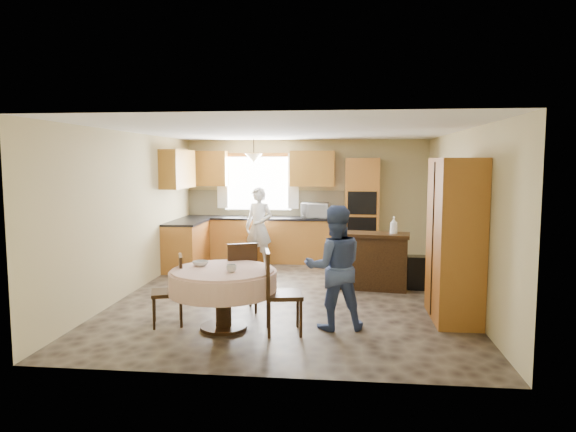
# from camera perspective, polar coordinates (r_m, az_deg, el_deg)

# --- Properties ---
(floor) EXTENTS (5.00, 6.00, 0.01)m
(floor) POSITION_cam_1_polar(r_m,az_deg,el_deg) (7.95, 0.30, -8.86)
(floor) COLOR brown
(floor) RESTS_ON ground
(ceiling) EXTENTS (5.00, 6.00, 0.01)m
(ceiling) POSITION_cam_1_polar(r_m,az_deg,el_deg) (7.70, 0.31, 9.43)
(ceiling) COLOR white
(ceiling) RESTS_ON wall_back
(wall_back) EXTENTS (5.00, 0.02, 2.50)m
(wall_back) POSITION_cam_1_polar(r_m,az_deg,el_deg) (10.70, 1.96, 1.77)
(wall_back) COLOR tan
(wall_back) RESTS_ON floor
(wall_front) EXTENTS (5.00, 0.02, 2.50)m
(wall_front) POSITION_cam_1_polar(r_m,az_deg,el_deg) (4.78, -3.41, -3.52)
(wall_front) COLOR tan
(wall_front) RESTS_ON floor
(wall_left) EXTENTS (0.02, 6.00, 2.50)m
(wall_left) POSITION_cam_1_polar(r_m,az_deg,el_deg) (8.36, -17.00, 0.32)
(wall_left) COLOR tan
(wall_left) RESTS_ON floor
(wall_right) EXTENTS (0.02, 6.00, 2.50)m
(wall_right) POSITION_cam_1_polar(r_m,az_deg,el_deg) (7.87, 18.72, -0.07)
(wall_right) COLOR tan
(wall_right) RESTS_ON floor
(window) EXTENTS (1.40, 0.03, 1.10)m
(window) POSITION_cam_1_polar(r_m,az_deg,el_deg) (10.78, -3.36, 3.65)
(window) COLOR white
(window) RESTS_ON wall_back
(curtain_left) EXTENTS (0.22, 0.02, 1.15)m
(curtain_left) POSITION_cam_1_polar(r_m,az_deg,el_deg) (10.88, -7.31, 3.90)
(curtain_left) COLOR white
(curtain_left) RESTS_ON wall_back
(curtain_right) EXTENTS (0.22, 0.02, 1.15)m
(curtain_right) POSITION_cam_1_polar(r_m,az_deg,el_deg) (10.63, 0.59, 3.90)
(curtain_right) COLOR white
(curtain_right) RESTS_ON wall_back
(base_cab_back) EXTENTS (3.30, 0.60, 0.88)m
(base_cab_back) POSITION_cam_1_polar(r_m,az_deg,el_deg) (10.60, -2.77, -2.69)
(base_cab_back) COLOR #C18033
(base_cab_back) RESTS_ON floor
(counter_back) EXTENTS (3.30, 0.64, 0.04)m
(counter_back) POSITION_cam_1_polar(r_m,az_deg,el_deg) (10.54, -2.78, -0.22)
(counter_back) COLOR black
(counter_back) RESTS_ON base_cab_back
(base_cab_left) EXTENTS (0.60, 1.20, 0.88)m
(base_cab_left) POSITION_cam_1_polar(r_m,az_deg,el_deg) (10.04, -11.23, -3.29)
(base_cab_left) COLOR #C18033
(base_cab_left) RESTS_ON floor
(counter_left) EXTENTS (0.64, 1.20, 0.04)m
(counter_left) POSITION_cam_1_polar(r_m,az_deg,el_deg) (9.97, -11.28, -0.68)
(counter_left) COLOR black
(counter_left) RESTS_ON base_cab_left
(backsplash) EXTENTS (3.30, 0.02, 0.55)m
(backsplash) POSITION_cam_1_polar(r_m,az_deg,el_deg) (10.80, -2.55, 1.43)
(backsplash) COLOR beige
(backsplash) RESTS_ON wall_back
(wall_cab_left) EXTENTS (0.85, 0.33, 0.72)m
(wall_cab_left) POSITION_cam_1_polar(r_m,az_deg,el_deg) (10.86, -8.99, 5.24)
(wall_cab_left) COLOR #BD822F
(wall_cab_left) RESTS_ON wall_back
(wall_cab_right) EXTENTS (0.90, 0.33, 0.72)m
(wall_cab_right) POSITION_cam_1_polar(r_m,az_deg,el_deg) (10.50, 2.72, 5.29)
(wall_cab_right) COLOR #BD822F
(wall_cab_right) RESTS_ON wall_back
(wall_cab_side) EXTENTS (0.33, 1.20, 0.72)m
(wall_cab_side) POSITION_cam_1_polar(r_m,az_deg,el_deg) (9.95, -12.15, 5.12)
(wall_cab_side) COLOR #BD822F
(wall_cab_side) RESTS_ON wall_left
(oven_tower) EXTENTS (0.66, 0.62, 2.12)m
(oven_tower) POSITION_cam_1_polar(r_m,az_deg,el_deg) (10.39, 8.17, 0.53)
(oven_tower) COLOR #C18033
(oven_tower) RESTS_ON floor
(oven_upper) EXTENTS (0.56, 0.01, 0.45)m
(oven_upper) POSITION_cam_1_polar(r_m,az_deg,el_deg) (10.06, 8.24, 1.43)
(oven_upper) COLOR black
(oven_upper) RESTS_ON oven_tower
(oven_lower) EXTENTS (0.56, 0.01, 0.45)m
(oven_lower) POSITION_cam_1_polar(r_m,az_deg,el_deg) (10.11, 8.20, -1.39)
(oven_lower) COLOR black
(oven_lower) RESTS_ON oven_tower
(pendant) EXTENTS (0.36, 0.36, 0.18)m
(pendant) POSITION_cam_1_polar(r_m,az_deg,el_deg) (10.30, -3.82, 6.43)
(pendant) COLOR beige
(pendant) RESTS_ON ceiling
(sideboard) EXTENTS (1.25, 0.65, 0.85)m
(sideboard) POSITION_cam_1_polar(r_m,az_deg,el_deg) (8.42, 9.22, -5.13)
(sideboard) COLOR #34200E
(sideboard) RESTS_ON floor
(space_heater) EXTENTS (0.41, 0.30, 0.54)m
(space_heater) POSITION_cam_1_polar(r_m,az_deg,el_deg) (8.58, 14.41, -6.11)
(space_heater) COLOR black
(space_heater) RESTS_ON floor
(cupboard) EXTENTS (0.55, 1.10, 2.09)m
(cupboard) POSITION_cam_1_polar(r_m,az_deg,el_deg) (6.94, 18.05, -2.53)
(cupboard) COLOR #C18033
(cupboard) RESTS_ON floor
(dining_table) EXTENTS (1.31, 1.31, 0.74)m
(dining_table) POSITION_cam_1_polar(r_m,az_deg,el_deg) (6.36, -7.22, -7.33)
(dining_table) COLOR #34200E
(dining_table) RESTS_ON floor
(chair_left) EXTENTS (0.49, 0.49, 0.88)m
(chair_left) POSITION_cam_1_polar(r_m,az_deg,el_deg) (6.66, -12.67, -7.64)
(chair_left) COLOR #34200E
(chair_left) RESTS_ON floor
(chair_back) EXTENTS (0.55, 0.55, 0.97)m
(chair_back) POSITION_cam_1_polar(r_m,az_deg,el_deg) (7.01, -5.24, -6.42)
(chair_back) COLOR #34200E
(chair_back) RESTS_ON floor
(chair_right) EXTENTS (0.51, 0.51, 1.00)m
(chair_right) POSITION_cam_1_polar(r_m,az_deg,el_deg) (6.16, -1.23, -7.98)
(chair_right) COLOR #34200E
(chair_right) RESTS_ON floor
(framed_picture) EXTENTS (0.06, 0.61, 0.51)m
(framed_picture) POSITION_cam_1_polar(r_m,az_deg,el_deg) (8.15, 18.09, 2.43)
(framed_picture) COLOR #EDBD45
(framed_picture) RESTS_ON wall_right
(microwave) EXTENTS (0.56, 0.39, 0.30)m
(microwave) POSITION_cam_1_polar(r_m,az_deg,el_deg) (10.36, 3.02, 0.62)
(microwave) COLOR silver
(microwave) RESTS_ON counter_back
(person_sink) EXTENTS (0.66, 0.54, 1.56)m
(person_sink) POSITION_cam_1_polar(r_m,az_deg,el_deg) (10.01, -3.25, -1.25)
(person_sink) COLOR silver
(person_sink) RESTS_ON floor
(person_dining) EXTENTS (0.84, 0.71, 1.52)m
(person_dining) POSITION_cam_1_polar(r_m,az_deg,el_deg) (6.32, 5.18, -5.70)
(person_dining) COLOR #3D5186
(person_dining) RESTS_ON floor
(bowl_sideboard) EXTENTS (0.24, 0.24, 0.06)m
(bowl_sideboard) POSITION_cam_1_polar(r_m,az_deg,el_deg) (8.33, 7.20, -2.04)
(bowl_sideboard) COLOR #B2B2B2
(bowl_sideboard) RESTS_ON sideboard
(bottle_sideboard) EXTENTS (0.14, 0.14, 0.33)m
(bottle_sideboard) POSITION_cam_1_polar(r_m,az_deg,el_deg) (8.35, 11.67, -1.17)
(bottle_sideboard) COLOR silver
(bottle_sideboard) RESTS_ON sideboard
(cup_table) EXTENTS (0.12, 0.12, 0.09)m
(cup_table) POSITION_cam_1_polar(r_m,az_deg,el_deg) (6.12, -6.31, -5.81)
(cup_table) COLOR #B2B2B2
(cup_table) RESTS_ON dining_table
(bowl_table) EXTENTS (0.20, 0.20, 0.06)m
(bowl_table) POSITION_cam_1_polar(r_m,az_deg,el_deg) (6.55, -9.70, -5.22)
(bowl_table) COLOR #B2B2B2
(bowl_table) RESTS_ON dining_table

